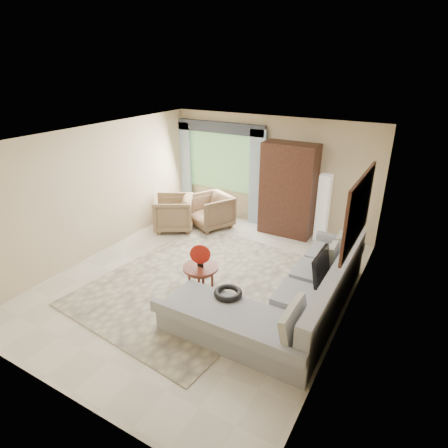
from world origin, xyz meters
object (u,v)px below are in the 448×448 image
Objects in this scene: tv_screen at (322,266)px; sectional_sofa at (293,301)px; potted_plant at (194,205)px; armchair_right at (211,211)px; armchair_left at (174,213)px; coffee_table at (201,281)px; armoire at (288,190)px; floor_lamp at (323,208)px.

sectional_sofa is at bearing -118.28° from tv_screen.
armchair_right is at bearing -26.43° from potted_plant.
sectional_sofa is 4.04m from armchair_left.
coffee_table is 0.98× the size of potted_plant.
armoire is (2.44, 0.19, 0.75)m from potted_plant.
sectional_sofa is at bearing 33.49° from armchair_left.
sectional_sofa is 1.65× the size of armoire.
coffee_table is at bearing 15.37° from armchair_left.
coffee_table is (-1.79, -0.77, -0.41)m from tv_screen.
armchair_right is 0.84m from potted_plant.
armchair_left is 1.01× the size of armchair_right.
potted_plant is 0.40× the size of floor_lamp.
coffee_table is (-1.52, -0.27, 0.02)m from sectional_sofa.
sectional_sofa reaches higher than coffee_table.
armchair_right reaches higher than potted_plant.
sectional_sofa is at bearing -11.21° from armchair_right.
floor_lamp is at bearing 98.33° from sectional_sofa.
potted_plant is (-2.15, 2.97, -0.01)m from coffee_table.
tv_screen reaches higher than armchair_left.
armchair_right is at bearing 98.16° from armchair_left.
armoire is at bearing 84.77° from coffee_table.
armoire is (0.29, 3.17, 0.74)m from coffee_table.
floor_lamp reaches higher than coffee_table.
sectional_sofa reaches higher than potted_plant.
tv_screen is at bearing 41.39° from armchair_left.
tv_screen is 1.23× the size of potted_plant.
coffee_table is at bearing -156.85° from tv_screen.
coffee_table is 0.28× the size of armoire.
potted_plant is at bearing 150.74° from tv_screen.
armchair_left is 3.42m from floor_lamp.
tv_screen is 1.26× the size of coffee_table.
armchair_left is 2.72m from armoire.
coffee_table is 2.96m from armchair_right.
coffee_table is at bearing -54.13° from potted_plant.
coffee_table is 0.66× the size of armchair_left.
tv_screen reaches higher than sectional_sofa.
sectional_sofa is 3.24m from armoire.
armoire is at bearing 4.55° from potted_plant.
tv_screen reaches higher than coffee_table.
armchair_right is at bearing -165.91° from floor_lamp.
tv_screen is at bearing -58.01° from armoire.
tv_screen is at bearing 23.15° from coffee_table.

